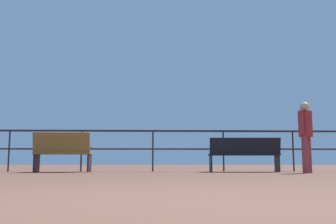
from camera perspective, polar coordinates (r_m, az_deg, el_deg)
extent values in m
plane|color=brown|center=(2.48, -3.48, -13.37)|extent=(60.00, 60.00, 0.00)
cube|color=#2B1F27|center=(10.43, -2.27, -2.85)|extent=(23.17, 0.05, 0.05)
cube|color=#2B1F27|center=(10.41, -2.28, -5.56)|extent=(23.17, 0.04, 0.04)
cylinder|color=#2B1F27|center=(11.12, -22.69, -5.39)|extent=(0.04, 0.04, 1.10)
cylinder|color=#2B1F27|center=(10.59, -12.83, -5.71)|extent=(0.04, 0.04, 1.10)
cylinder|color=#2B1F27|center=(10.41, -2.28, -5.86)|extent=(0.04, 0.04, 1.10)
cylinder|color=#2B1F27|center=(10.57, 8.30, -5.81)|extent=(0.04, 0.04, 1.10)
cylinder|color=#2B1F27|center=(11.08, 18.22, -5.59)|extent=(0.04, 0.04, 1.10)
cube|color=brown|center=(10.06, -15.39, -5.99)|extent=(1.40, 0.52, 0.05)
cube|color=brown|center=(9.84, -15.65, -4.44)|extent=(1.40, 0.15, 0.52)
cube|color=#2D1A21|center=(9.93, -11.70, -7.44)|extent=(0.04, 0.46, 0.47)
cube|color=#2D1A21|center=(10.14, -11.45, -5.32)|extent=(0.04, 0.35, 0.04)
cube|color=#2D1A21|center=(10.23, -19.08, -7.18)|extent=(0.04, 0.46, 0.47)
cube|color=#2D1A21|center=(10.43, -18.67, -5.13)|extent=(0.04, 0.35, 0.04)
cube|color=black|center=(10.05, 11.27, -6.26)|extent=(1.80, 0.49, 0.05)
cube|color=black|center=(9.86, 11.46, -5.00)|extent=(1.79, 0.18, 0.43)
cube|color=#292526|center=(10.25, 16.02, -7.37)|extent=(0.05, 0.39, 0.44)
cube|color=#292526|center=(10.41, 15.70, -5.39)|extent=(0.05, 0.30, 0.04)
cube|color=#292526|center=(9.91, 6.41, -7.62)|extent=(0.05, 0.39, 0.44)
cube|color=#292526|center=(10.08, 6.28, -5.56)|extent=(0.05, 0.30, 0.04)
cylinder|color=#95343D|center=(9.31, 19.86, -6.05)|extent=(0.15, 0.15, 0.83)
cylinder|color=#95343D|center=(9.45, 20.23, -6.05)|extent=(0.15, 0.15, 0.83)
cylinder|color=maroon|center=(9.42, 19.86, -1.70)|extent=(0.32, 0.32, 0.60)
cylinder|color=maroon|center=(9.23, 19.35, -1.51)|extent=(0.11, 0.11, 0.56)
cylinder|color=maroon|center=(9.62, 20.33, -1.69)|extent=(0.11, 0.11, 0.56)
sphere|color=tan|center=(9.47, 19.75, 0.75)|extent=(0.22, 0.22, 0.22)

